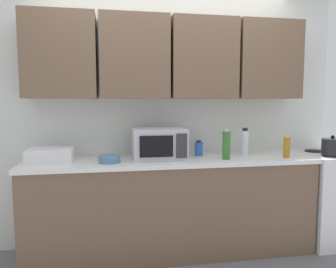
% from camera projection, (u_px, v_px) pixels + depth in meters
% --- Properties ---
extents(wall_back_with_cabinets, '(3.52, 0.38, 2.60)m').
position_uv_depth(wall_back_with_cabinets, '(167.00, 85.00, 3.19)').
color(wall_back_with_cabinets, silver).
rests_on(wall_back_with_cabinets, ground_plane).
extents(counter_run, '(2.65, 0.63, 0.90)m').
position_uv_depth(counter_run, '(172.00, 205.00, 3.07)').
color(counter_run, brown).
rests_on(counter_run, ground_plane).
extents(stove_range, '(0.76, 0.64, 0.91)m').
position_uv_depth(stove_range, '(335.00, 196.00, 3.36)').
color(stove_range, silver).
rests_on(stove_range, ground_plane).
extents(kettle, '(0.19, 0.19, 0.19)m').
position_uv_depth(kettle, '(332.00, 147.00, 3.13)').
color(kettle, black).
rests_on(kettle, stove_range).
extents(microwave, '(0.48, 0.37, 0.28)m').
position_uv_depth(microwave, '(159.00, 144.00, 2.98)').
color(microwave, '#B7B7BC').
rests_on(microwave, counter_run).
extents(dish_rack, '(0.38, 0.30, 0.12)m').
position_uv_depth(dish_rack, '(51.00, 155.00, 2.83)').
color(dish_rack, silver).
rests_on(dish_rack, counter_run).
extents(bottle_blue_cleaner, '(0.08, 0.08, 0.15)m').
position_uv_depth(bottle_blue_cleaner, '(199.00, 149.00, 3.17)').
color(bottle_blue_cleaner, '#2D56B7').
rests_on(bottle_blue_cleaner, counter_run).
extents(bottle_green_oil, '(0.07, 0.07, 0.27)m').
position_uv_depth(bottle_green_oil, '(226.00, 145.00, 2.96)').
color(bottle_green_oil, '#386B2D').
rests_on(bottle_green_oil, counter_run).
extents(bottle_clear_tall, '(0.07, 0.07, 0.27)m').
position_uv_depth(bottle_clear_tall, '(245.00, 143.00, 3.15)').
color(bottle_clear_tall, silver).
rests_on(bottle_clear_tall, counter_run).
extents(bottle_amber_vinegar, '(0.06, 0.06, 0.20)m').
position_uv_depth(bottle_amber_vinegar, '(287.00, 147.00, 3.05)').
color(bottle_amber_vinegar, '#AD701E').
rests_on(bottle_amber_vinegar, counter_run).
extents(bowl_ceramic_small, '(0.19, 0.19, 0.06)m').
position_uv_depth(bowl_ceramic_small, '(109.00, 159.00, 2.80)').
color(bowl_ceramic_small, teal).
rests_on(bowl_ceramic_small, counter_run).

